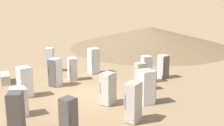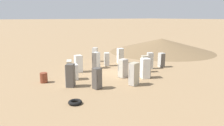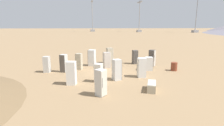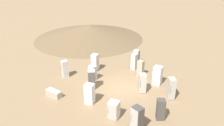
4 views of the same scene
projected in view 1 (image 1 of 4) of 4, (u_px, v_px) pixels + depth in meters
name	position (u px, v px, depth m)	size (l,w,h in m)	color
ground_plane	(87.00, 94.00, 18.56)	(1000.00, 1000.00, 0.00)	#937551
dirt_mound	(150.00, 37.00, 33.01)	(16.95, 16.95, 2.16)	brown
discarded_fridge_0	(133.00, 102.00, 14.58)	(0.74, 0.89, 1.93)	#B2A88E
discarded_fridge_1	(55.00, 72.00, 19.94)	(0.80, 0.83, 1.81)	silver
discarded_fridge_2	(146.00, 87.00, 16.91)	(1.00, 1.00, 1.88)	white
discarded_fridge_3	(16.00, 114.00, 13.31)	(0.96, 0.95, 1.91)	#4C4742
discarded_fridge_4	(146.00, 69.00, 20.70)	(0.82, 0.80, 1.80)	silver
discarded_fridge_5	(140.00, 77.00, 19.11)	(0.76, 0.79, 1.74)	#B2A88E
discarded_fridge_6	(163.00, 67.00, 21.74)	(0.76, 0.68, 1.63)	silver
discarded_fridge_7	(5.00, 78.00, 20.81)	(1.62, 1.16, 0.61)	#B2A88E
discarded_fridge_8	(72.00, 69.00, 21.27)	(0.88, 0.81, 1.56)	silver
discarded_fridge_9	(94.00, 61.00, 22.92)	(0.80, 0.82, 1.87)	white
discarded_fridge_10	(50.00, 60.00, 23.42)	(0.84, 0.83, 1.80)	silver
discarded_fridge_11	(69.00, 117.00, 13.23)	(0.69, 0.65, 1.69)	#4C4742
discarded_fridge_12	(19.00, 102.00, 15.36)	(0.93, 0.92, 1.41)	white
discarded_fridge_13	(108.00, 89.00, 16.81)	(0.77, 0.88, 1.75)	#A89E93
discarded_fridge_14	(25.00, 82.00, 18.01)	(0.84, 0.84, 1.77)	white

